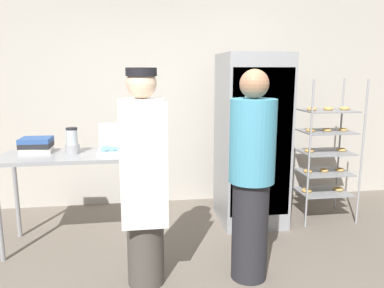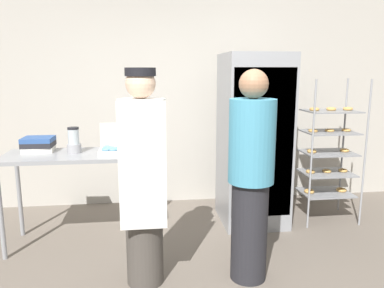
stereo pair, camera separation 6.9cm
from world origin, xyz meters
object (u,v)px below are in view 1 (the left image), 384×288
refrigerator (251,140)px  baking_rack (325,151)px  donut_box (112,149)px  person_baker (144,176)px  binder_stack (36,145)px  person_customer (251,176)px  blender_pitcher (72,142)px

refrigerator → baking_rack: (0.88, -0.06, -0.15)m
refrigerator → donut_box: refrigerator is taller
refrigerator → person_baker: (-1.23, -1.17, -0.05)m
baking_rack → binder_stack: size_ratio=5.34×
refrigerator → person_customer: (-0.37, -1.21, -0.07)m
person_baker → person_customer: 0.86m
refrigerator → blender_pitcher: size_ratio=7.54×
blender_pitcher → person_baker: (0.67, -0.84, -0.13)m
baking_rack → person_baker: 2.39m
donut_box → blender_pitcher: bearing=164.8°
refrigerator → blender_pitcher: 1.93m
baking_rack → refrigerator: bearing=176.3°
binder_stack → refrigerator: bearing=5.4°
baking_rack → binder_stack: (-3.15, -0.16, 0.20)m
donut_box → blender_pitcher: donut_box is taller
refrigerator → donut_box: bearing=-164.2°
baking_rack → person_customer: size_ratio=0.94×
donut_box → binder_stack: donut_box is taller
refrigerator → person_baker: bearing=-136.6°
person_customer → donut_box: bearing=145.8°
refrigerator → blender_pitcher: bearing=-170.4°
baking_rack → binder_stack: 3.16m
person_baker → person_customer: (0.86, -0.04, -0.02)m
baking_rack → donut_box: size_ratio=5.66×
blender_pitcher → person_customer: size_ratio=0.15×
person_customer → refrigerator: bearing=72.9°
blender_pitcher → binder_stack: size_ratio=0.83×
person_baker → blender_pitcher: bearing=128.5°
donut_box → binder_stack: 0.78m
refrigerator → donut_box: (-1.52, -0.43, 0.02)m
donut_box → person_customer: size_ratio=0.17×
blender_pitcher → binder_stack: 0.38m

